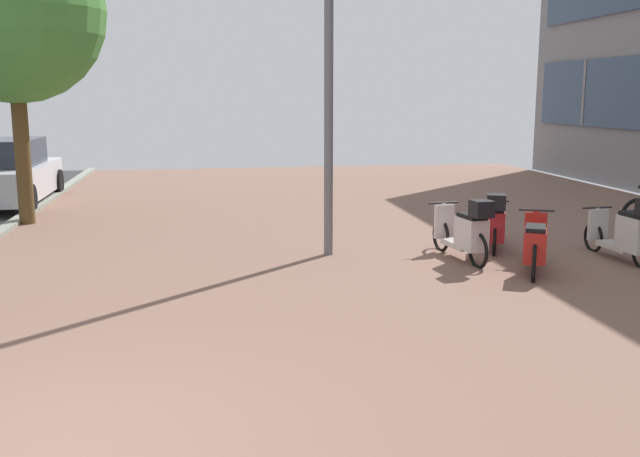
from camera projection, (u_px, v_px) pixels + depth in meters
ground at (237, 451)px, 5.15m from camera, size 21.00×40.00×0.13m
scooter_near at (494, 223)px, 11.60m from camera, size 0.90×1.67×0.99m
scooter_mid at (628, 232)px, 10.72m from camera, size 0.52×1.71×1.04m
scooter_far at (535, 246)px, 10.11m from camera, size 0.90×1.60×0.83m
scooter_extra at (466, 232)px, 10.80m from camera, size 0.58×1.74×1.02m
parked_car_far at (4, 174)px, 16.48m from camera, size 1.94×4.11×1.48m
lamp_post at (329, 30)px, 10.74m from camera, size 0.20×0.52×6.20m
street_tree at (12, 11)px, 13.35m from camera, size 3.43×3.43×5.73m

